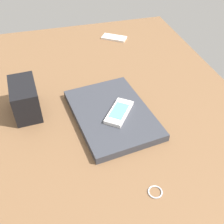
% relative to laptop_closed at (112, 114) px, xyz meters
% --- Properties ---
extents(desk_surface, '(1.20, 0.80, 0.03)m').
position_rel_laptop_closed_xyz_m(desk_surface, '(0.08, -0.04, -0.03)').
color(desk_surface, brown).
rests_on(desk_surface, ground).
extents(laptop_closed, '(0.33, 0.25, 0.02)m').
position_rel_laptop_closed_xyz_m(laptop_closed, '(0.00, 0.00, 0.00)').
color(laptop_closed, '#33353D').
rests_on(laptop_closed, desk_surface).
extents(cell_phone_on_laptop, '(0.12, 0.11, 0.01)m').
position_rel_laptop_closed_xyz_m(cell_phone_on_laptop, '(-0.02, -0.02, 0.02)').
color(cell_phone_on_laptop, silver).
rests_on(cell_phone_on_laptop, laptop_closed).
extents(cell_phone_on_desk, '(0.10, 0.12, 0.01)m').
position_rel_laptop_closed_xyz_m(cell_phone_on_desk, '(0.50, -0.15, -0.01)').
color(cell_phone_on_desk, silver).
rests_on(cell_phone_on_desk, desk_surface).
extents(key_ring, '(0.03, 0.03, 0.00)m').
position_rel_laptop_closed_xyz_m(key_ring, '(-0.28, -0.03, -0.01)').
color(key_ring, silver).
rests_on(key_ring, desk_surface).
extents(desk_organizer, '(0.14, 0.09, 0.10)m').
position_rel_laptop_closed_xyz_m(desk_organizer, '(0.09, 0.25, 0.04)').
color(desk_organizer, black).
rests_on(desk_organizer, desk_surface).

